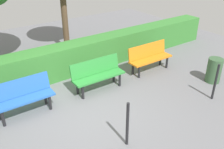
{
  "coord_description": "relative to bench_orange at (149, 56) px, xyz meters",
  "views": [
    {
      "loc": [
        2.25,
        4.38,
        3.59
      ],
      "look_at": [
        -1.14,
        -0.34,
        0.55
      ],
      "focal_mm": 39.59,
      "sensor_mm": 36.0,
      "label": 1
    }
  ],
  "objects": [
    {
      "name": "bench_green",
      "position": [
        1.97,
        0.03,
        -0.0
      ],
      "size": [
        1.5,
        0.49,
        0.86
      ],
      "rotation": [
        0.0,
        0.0,
        -0.02
      ],
      "color": "#2D8C38",
      "rests_on": "ground_plane"
    },
    {
      "name": "trash_bin",
      "position": [
        -1.02,
        1.66,
        -0.11
      ],
      "size": [
        0.42,
        0.42,
        0.73
      ],
      "primitive_type": "cylinder",
      "color": "#385938",
      "rests_on": "ground_plane"
    },
    {
      "name": "bench_blue",
      "position": [
        4.01,
        -0.03,
        -0.0
      ],
      "size": [
        1.41,
        0.47,
        0.86
      ],
      "rotation": [
        0.0,
        0.0,
        -0.01
      ],
      "color": "blue",
      "rests_on": "ground_plane"
    },
    {
      "name": "hedge_row",
      "position": [
        1.97,
        -1.29,
        -0.0
      ],
      "size": [
        11.32,
        0.68,
        0.95
      ],
      "primitive_type": "cube",
      "color": "#387F33",
      "rests_on": "ground_plane"
    },
    {
      "name": "bench_orange",
      "position": [
        0.0,
        0.0,
        0.0
      ],
      "size": [
        1.5,
        0.47,
        0.86
      ],
      "rotation": [
        0.0,
        0.0,
        -0.01
      ],
      "color": "orange",
      "rests_on": "ground_plane"
    },
    {
      "name": "ground_plane",
      "position": [
        2.9,
        0.77,
        -0.48
      ],
      "size": [
        16.0,
        16.0,
        0.0
      ],
      "primitive_type": "plane",
      "color": "slate"
    },
    {
      "name": "railing_post_mid",
      "position": [
        2.69,
        2.23,
        0.02
      ],
      "size": [
        0.06,
        0.06,
        1.0
      ],
      "primitive_type": "cylinder",
      "color": "black",
      "rests_on": "ground_plane"
    },
    {
      "name": "railing_post_near",
      "position": [
        -0.2,
        2.23,
        0.02
      ],
      "size": [
        0.06,
        0.06,
        1.0
      ],
      "primitive_type": "cylinder",
      "color": "black",
      "rests_on": "ground_plane"
    }
  ]
}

